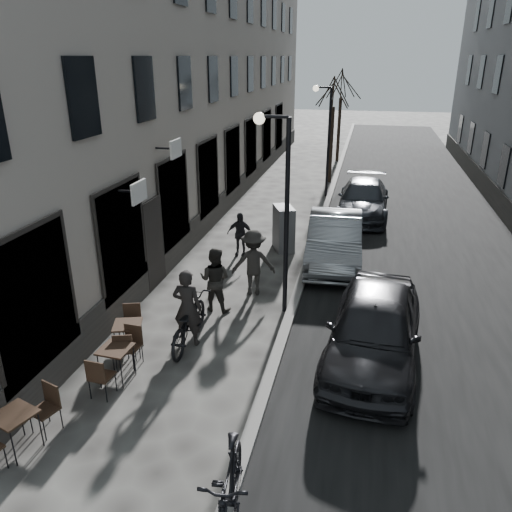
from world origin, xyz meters
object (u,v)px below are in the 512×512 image
at_px(streetlamp_near, 280,195).
at_px(tree_far, 341,85).
at_px(pedestrian_near, 215,280).
at_px(pedestrian_far, 240,234).
at_px(streetlamp_far, 326,129).
at_px(utility_cabinet, 284,228).
at_px(pedestrian_mid, 253,263).
at_px(car_far, 363,199).
at_px(tree_near, 334,91).
at_px(bicycle, 188,321).
at_px(car_mid, 334,239).
at_px(bistro_set_b, 117,360).
at_px(car_near, 374,328).
at_px(bistro_set_c, 129,335).
at_px(bistro_set_a, 17,428).
at_px(moped, 229,495).

bearing_deg(streetlamp_near, tree_far, 89.80).
distance_m(pedestrian_near, pedestrian_far, 3.96).
bearing_deg(streetlamp_far, tree_far, 89.54).
xyz_separation_m(tree_far, utility_cabinet, (-0.70, -16.52, -3.89)).
height_order(pedestrian_mid, car_far, pedestrian_mid).
relative_size(tree_near, pedestrian_mid, 3.00).
relative_size(bicycle, pedestrian_near, 1.25).
relative_size(pedestrian_far, car_mid, 0.31).
xyz_separation_m(tree_far, pedestrian_near, (-1.71, -21.31, -3.79)).
relative_size(tree_near, pedestrian_near, 3.27).
distance_m(tree_near, bicycle, 17.65).
relative_size(streetlamp_near, bistro_set_b, 3.31).
bearing_deg(tree_far, car_mid, -86.36).
bearing_deg(tree_far, car_far, -80.96).
bearing_deg(car_near, bistro_set_c, -165.24).
relative_size(bistro_set_a, pedestrian_far, 1.05).
bearing_deg(pedestrian_far, streetlamp_far, 75.19).
bearing_deg(bicycle, streetlamp_near, -130.89).
height_order(streetlamp_far, car_near, streetlamp_far).
height_order(pedestrian_near, pedestrian_far, pedestrian_near).
distance_m(tree_near, car_far, 7.33).
relative_size(tree_far, pedestrian_near, 3.27).
distance_m(streetlamp_near, tree_far, 21.05).
bearing_deg(streetlamp_near, tree_near, 89.72).
relative_size(streetlamp_far, moped, 2.25).
distance_m(tree_near, bistro_set_a, 21.67).
height_order(utility_cabinet, moped, utility_cabinet).
distance_m(bistro_set_a, pedestrian_far, 9.72).
xyz_separation_m(utility_cabinet, bicycle, (-1.13, -6.54, -0.20)).
xyz_separation_m(car_near, car_far, (-0.48, 10.98, -0.08)).
xyz_separation_m(utility_cabinet, car_far, (2.59, 4.63, -0.04)).
bearing_deg(bistro_set_b, pedestrian_near, 76.33).
relative_size(tree_near, car_near, 1.20).
xyz_separation_m(bistro_set_b, pedestrian_far, (0.75, 7.38, 0.29)).
bearing_deg(pedestrian_mid, bistro_set_a, 55.26).
bearing_deg(bistro_set_c, tree_near, 62.42).
bearing_deg(streetlamp_near, car_near, -37.61).
relative_size(tree_near, moped, 2.52).
bearing_deg(bistro_set_a, streetlamp_near, 78.27).
xyz_separation_m(bistro_set_b, bistro_set_c, (-0.21, 0.98, -0.00)).
relative_size(tree_near, bistro_set_a, 3.61).
bearing_deg(car_near, car_far, 97.86).
bearing_deg(utility_cabinet, bistro_set_a, -128.57).
bearing_deg(tree_near, bistro_set_c, -99.58).
bearing_deg(pedestrian_near, streetlamp_far, -92.35).
bearing_deg(bicycle, utility_cabinet, -100.36).
xyz_separation_m(tree_near, car_far, (1.89, -5.89, -3.93)).
bearing_deg(car_near, car_mid, 108.19).
height_order(bistro_set_a, bistro_set_b, bistro_set_a).
bearing_deg(car_near, pedestrian_far, 134.06).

